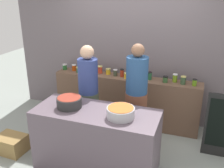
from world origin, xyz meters
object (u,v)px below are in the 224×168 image
cook_with_tongs (89,100)px  chalkboard_sign (223,126)px  preserve_jar_10 (150,76)px  preserve_jar_14 (195,82)px  preserve_jar_3 (91,70)px  preserve_jar_13 (183,80)px  preserve_jar_2 (78,70)px  cooking_pot_center (121,112)px  preserve_jar_1 (74,68)px  preserve_jar_8 (126,76)px  preserve_jar_5 (108,71)px  preserve_jar_7 (122,73)px  bread_crate (11,144)px  preserve_jar_6 (115,73)px  preserve_jar_0 (65,67)px  cook_in_cap (136,102)px  preserve_jar_9 (141,76)px  preserve_jar_12 (175,78)px  cooking_pot_left (69,102)px  preserve_jar_4 (100,70)px  preserve_jar_11 (165,79)px

cook_with_tongs → chalkboard_sign: bearing=8.0°
preserve_jar_10 → preserve_jar_14: 0.77m
preserve_jar_3 → preserve_jar_13: (1.70, -0.04, 0.02)m
preserve_jar_2 → cooking_pot_center: bearing=-47.2°
preserve_jar_3 → cook_with_tongs: bearing=-69.1°
preserve_jar_14 → preserve_jar_10: bearing=176.1°
preserve_jar_1 → preserve_jar_8: bearing=-5.3°
cook_with_tongs → preserve_jar_5: bearing=89.4°
preserve_jar_7 → cook_with_tongs: 0.91m
bread_crate → preserve_jar_6: bearing=51.4°
preserve_jar_0 → preserve_jar_10: bearing=-0.5°
preserve_jar_3 → preserve_jar_10: preserve_jar_10 is taller
preserve_jar_6 → cook_in_cap: bearing=-49.2°
preserve_jar_0 → preserve_jar_6: 1.07m
preserve_jar_9 → bread_crate: (-1.69, -1.53, -0.83)m
preserve_jar_8 → chalkboard_sign: size_ratio=0.10×
preserve_jar_9 → cook_in_cap: 0.70m
preserve_jar_8 → preserve_jar_12: preserve_jar_12 is taller
cooking_pot_left → preserve_jar_4: bearing=95.3°
preserve_jar_1 → preserve_jar_9: size_ratio=1.15×
preserve_jar_7 → cooking_pot_center: preserve_jar_7 is taller
preserve_jar_1 → preserve_jar_12: preserve_jar_12 is taller
preserve_jar_7 → preserve_jar_13: 1.08m
preserve_jar_3 → cook_with_tongs: cook_with_tongs is taller
preserve_jar_4 → cooking_pot_left: size_ratio=0.40×
preserve_jar_9 → preserve_jar_10: bearing=3.5°
preserve_jar_2 → preserve_jar_6: bearing=3.4°
preserve_jar_4 → cook_with_tongs: cook_with_tongs is taller
preserve_jar_8 → preserve_jar_10: bearing=11.5°
preserve_jar_6 → preserve_jar_8: size_ratio=1.19×
preserve_jar_3 → preserve_jar_11: (1.40, -0.05, 0.00)m
preserve_jar_0 → preserve_jar_4: bearing=2.1°
cook_with_tongs → cook_in_cap: size_ratio=0.97×
preserve_jar_3 → bread_crate: preserve_jar_3 is taller
preserve_jar_13 → preserve_jar_11: bearing=-178.7°
preserve_jar_2 → preserve_jar_3: 0.25m
preserve_jar_5 → preserve_jar_7: bearing=-8.7°
cooking_pot_left → preserve_jar_6: bearing=82.2°
preserve_jar_9 → preserve_jar_11: preserve_jar_11 is taller
preserve_jar_7 → preserve_jar_14: 1.27m
preserve_jar_11 → preserve_jar_13: preserve_jar_13 is taller
chalkboard_sign → preserve_jar_9: bearing=158.3°
preserve_jar_5 → preserve_jar_7: preserve_jar_7 is taller
preserve_jar_1 → bread_crate: size_ratio=0.27×
preserve_jar_4 → cooking_pot_left: bearing=-84.7°
preserve_jar_6 → cook_with_tongs: cook_with_tongs is taller
preserve_jar_0 → preserve_jar_7: bearing=-1.3°
preserve_jar_1 → preserve_jar_9: bearing=-1.2°
preserve_jar_8 → preserve_jar_12: 0.85m
preserve_jar_8 → preserve_jar_11: preserve_jar_11 is taller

